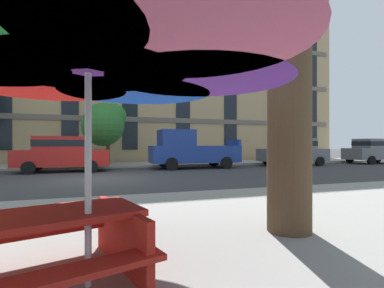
# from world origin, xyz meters

# --- Properties ---
(ground_plane) EXTENTS (120.00, 120.00, 0.00)m
(ground_plane) POSITION_xyz_m (0.00, 0.00, 0.00)
(ground_plane) COLOR #38383A
(sidewalk_far) EXTENTS (56.00, 3.60, 0.12)m
(sidewalk_far) POSITION_xyz_m (0.00, 6.80, 0.06)
(sidewalk_far) COLOR #9E998E
(sidewalk_far) RESTS_ON ground
(apartment_building) EXTENTS (40.01, 12.08, 16.00)m
(apartment_building) POSITION_xyz_m (0.00, 14.99, 8.00)
(apartment_building) COLOR tan
(apartment_building) RESTS_ON ground
(sedan_red) EXTENTS (4.40, 1.98, 1.78)m
(sedan_red) POSITION_xyz_m (-1.79, 3.70, 0.95)
(sedan_red) COLOR #B21E19
(sedan_red) RESTS_ON ground
(pickup_blue) EXTENTS (5.10, 2.12, 2.20)m
(pickup_blue) POSITION_xyz_m (4.97, 3.70, 1.03)
(pickup_blue) COLOR navy
(pickup_blue) RESTS_ON ground
(sedan_gray) EXTENTS (4.40, 1.98, 1.78)m
(sedan_gray) POSITION_xyz_m (12.01, 3.70, 0.95)
(sedan_gray) COLOR slate
(sedan_gray) RESTS_ON ground
(sedan_gray_midblock) EXTENTS (4.40, 1.98, 1.78)m
(sedan_gray_midblock) POSITION_xyz_m (18.96, 3.70, 0.95)
(sedan_gray_midblock) COLOR slate
(sedan_gray_midblock) RESTS_ON ground
(street_tree_middle) EXTENTS (2.71, 2.93, 4.01)m
(street_tree_middle) POSITION_xyz_m (0.24, 6.45, 2.73)
(street_tree_middle) COLOR brown
(street_tree_middle) RESTS_ON ground
(patio_umbrella) EXTENTS (3.98, 3.69, 2.46)m
(patio_umbrella) POSITION_xyz_m (0.07, -9.00, 2.21)
(patio_umbrella) COLOR silver
(patio_umbrella) RESTS_ON ground
(picnic_table) EXTENTS (2.16, 1.98, 0.77)m
(picnic_table) POSITION_xyz_m (-0.37, -8.90, 0.49)
(picnic_table) COLOR red
(picnic_table) RESTS_ON ground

